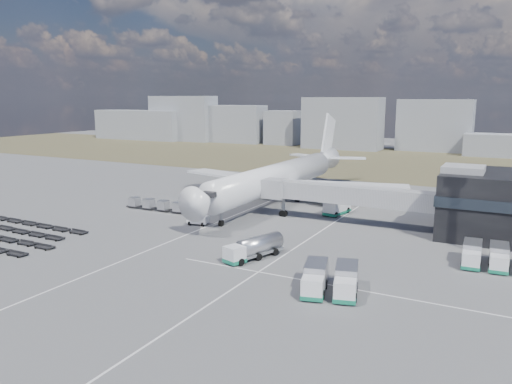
% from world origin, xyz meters
% --- Properties ---
extents(ground, '(420.00, 420.00, 0.00)m').
position_xyz_m(ground, '(0.00, 0.00, 0.00)').
color(ground, '#565659').
rests_on(ground, ground).
extents(grass_strip, '(420.00, 90.00, 0.01)m').
position_xyz_m(grass_strip, '(0.00, 110.00, 0.01)').
color(grass_strip, brown).
rests_on(grass_strip, ground).
extents(lane_markings, '(47.12, 110.00, 0.01)m').
position_xyz_m(lane_markings, '(9.77, 3.00, 0.01)').
color(lane_markings, silver).
rests_on(lane_markings, ground).
extents(jet_bridge, '(30.30, 3.80, 7.05)m').
position_xyz_m(jet_bridge, '(15.90, 20.42, 5.05)').
color(jet_bridge, '#939399').
rests_on(jet_bridge, ground).
extents(airliner, '(51.59, 64.53, 17.62)m').
position_xyz_m(airliner, '(0.00, 32.38, 5.29)').
color(airliner, white).
rests_on(airliner, ground).
extents(skyline, '(307.53, 26.32, 24.37)m').
position_xyz_m(skyline, '(-7.06, 147.95, 9.20)').
color(skyline, gray).
rests_on(skyline, ground).
extents(fuel_tanker, '(5.16, 9.43, 2.97)m').
position_xyz_m(fuel_tanker, '(12.98, -3.55, 1.48)').
color(fuel_tanker, white).
rests_on(fuel_tanker, ground).
extents(pushback_tug, '(3.75, 2.57, 1.53)m').
position_xyz_m(pushback_tug, '(-4.00, 8.00, 0.77)').
color(pushback_tug, white).
rests_on(pushback_tug, ground).
extents(catering_truck, '(3.64, 6.74, 2.93)m').
position_xyz_m(catering_truck, '(14.39, 26.48, 1.50)').
color(catering_truck, white).
rests_on(catering_truck, ground).
extents(service_trucks_near, '(7.41, 8.23, 2.81)m').
position_xyz_m(service_trucks_near, '(26.10, -10.15, 1.53)').
color(service_trucks_near, white).
rests_on(service_trucks_near, ground).
extents(service_trucks_far, '(8.84, 6.86, 2.60)m').
position_xyz_m(service_trucks_far, '(42.24, 7.63, 1.41)').
color(service_trucks_far, white).
rests_on(service_trucks_far, ground).
extents(uld_row, '(13.43, 2.07, 1.85)m').
position_xyz_m(uld_row, '(-17.38, 13.36, 1.11)').
color(uld_row, black).
rests_on(uld_row, ground).
extents(baggage_dollies, '(27.04, 13.68, 0.69)m').
position_xyz_m(baggage_dollies, '(-27.88, -11.89, 0.35)').
color(baggage_dollies, black).
rests_on(baggage_dollies, ground).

